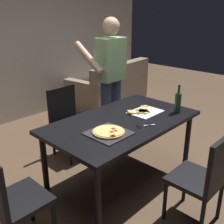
# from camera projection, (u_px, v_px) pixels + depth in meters

# --- Properties ---
(ground_plane) EXTENTS (12.00, 12.00, 0.00)m
(ground_plane) POSITION_uv_depth(u_px,v_px,m) (121.00, 180.00, 3.12)
(ground_plane) COLOR brown
(back_wall) EXTENTS (6.40, 0.10, 2.80)m
(back_wall) POSITION_uv_depth(u_px,v_px,m) (0.00, 38.00, 4.29)
(back_wall) COLOR silver
(back_wall) RESTS_ON ground_plane
(dining_table) EXTENTS (1.63, 0.94, 0.75)m
(dining_table) POSITION_uv_depth(u_px,v_px,m) (122.00, 126.00, 2.88)
(dining_table) COLOR black
(dining_table) RESTS_ON ground_plane
(chair_near_camera) EXTENTS (0.42, 0.42, 0.90)m
(chair_near_camera) POSITION_uv_depth(u_px,v_px,m) (206.00, 175.00, 2.32)
(chair_near_camera) COLOR black
(chair_near_camera) RESTS_ON ground_plane
(chair_far_side) EXTENTS (0.42, 0.42, 0.90)m
(chair_far_side) POSITION_uv_depth(u_px,v_px,m) (67.00, 117.00, 3.55)
(chair_far_side) COLOR black
(chair_far_side) RESTS_ON ground_plane
(chair_left_end) EXTENTS (0.42, 0.42, 0.90)m
(chair_left_end) POSITION_uv_depth(u_px,v_px,m) (8.00, 197.00, 2.05)
(chair_left_end) COLOR black
(chair_left_end) RESTS_ON ground_plane
(couch) EXTENTS (1.79, 1.04, 0.85)m
(couch) POSITION_uv_depth(u_px,v_px,m) (111.00, 89.00, 5.58)
(couch) COLOR gray
(couch) RESTS_ON ground_plane
(person_serving_pizza) EXTENTS (0.55, 0.54, 1.75)m
(person_serving_pizza) POSITION_uv_depth(u_px,v_px,m) (110.00, 76.00, 3.63)
(person_serving_pizza) COLOR #38476B
(person_serving_pizza) RESTS_ON ground_plane
(pepperoni_pizza_on_tray) EXTENTS (0.36, 0.36, 0.04)m
(pepperoni_pizza_on_tray) POSITION_uv_depth(u_px,v_px,m) (109.00, 132.00, 2.53)
(pepperoni_pizza_on_tray) COLOR #2D2D33
(pepperoni_pizza_on_tray) RESTS_ON dining_table
(pizza_slices_on_towel) EXTENTS (0.38, 0.29, 0.03)m
(pizza_slices_on_towel) POSITION_uv_depth(u_px,v_px,m) (143.00, 111.00, 3.05)
(pizza_slices_on_towel) COLOR white
(pizza_slices_on_towel) RESTS_ON dining_table
(wine_bottle) EXTENTS (0.07, 0.07, 0.32)m
(wine_bottle) POSITION_uv_depth(u_px,v_px,m) (178.00, 102.00, 3.02)
(wine_bottle) COLOR #194723
(wine_bottle) RESTS_ON dining_table
(kitchen_scissors) EXTENTS (0.19, 0.15, 0.01)m
(kitchen_scissors) POSITION_uv_depth(u_px,v_px,m) (143.00, 126.00, 2.69)
(kitchen_scissors) COLOR silver
(kitchen_scissors) RESTS_ON dining_table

